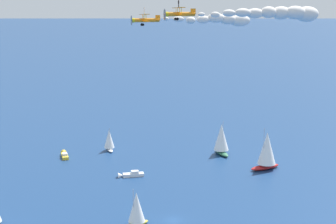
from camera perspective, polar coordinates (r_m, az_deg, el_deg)
The scene contains 13 objects.
ground_plane at distance 137.09m, azimuth 0.56°, elevation -10.94°, with size 2000.00×2000.00×0.00m, color navy.
motorboat_inshore at distance 188.29m, azimuth -10.51°, elevation -4.33°, with size 6.72×6.80×2.21m.
sailboat_ahead at distance 192.13m, azimuth -6.02°, elevation -2.85°, with size 5.64×5.95×8.26m.
sailboat_outer_ring_a at distance 173.93m, azimuth 10.03°, elevation -3.87°, with size 10.14×8.06×13.14m.
sailboat_outer_ring_b at distance 132.31m, azimuth -3.24°, elevation -9.86°, with size 7.47×5.12×9.31m.
motorboat_outer_ring_c at distance 166.59m, azimuth -3.91°, elevation -6.40°, with size 6.53×7.01×2.21m.
sailboat_outer_ring_f at distance 187.34m, azimuth 5.47°, elevation -2.76°, with size 7.81×8.48×11.64m.
biplane_lead at distance 119.80m, azimuth 1.10°, elevation 10.01°, with size 6.46×6.59×3.60m.
wingwalker_lead at distance 119.83m, azimuth 1.09°, elevation 11.06°, with size 0.75×0.68×1.77m.
smoke_trail_lead at distance 127.38m, azimuth 11.63°, elevation 9.84°, with size 20.69×22.34×3.77m.
biplane_wingman at distance 130.78m, azimuth -2.42°, elevation 9.39°, with size 6.46×6.59×3.60m.
wingwalker_wingman at distance 130.79m, azimuth -2.44°, elevation 10.34°, with size 1.18×1.07×1.53m.
smoke_trail_wingman at distance 135.41m, azimuth 5.55°, elevation 9.36°, with size 16.69×16.96×3.37m.
Camera 1 is at (-109.51, -61.64, 54.77)m, focal length 59.78 mm.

